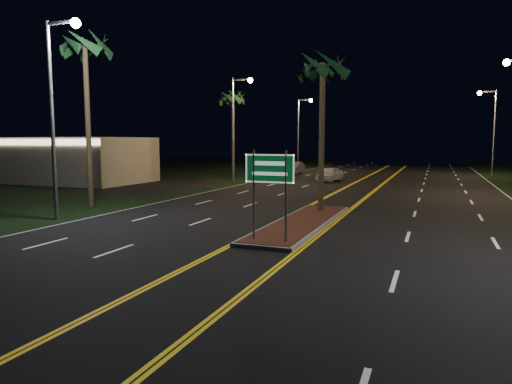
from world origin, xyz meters
The scene contains 14 objects.
ground centered at (0.00, 0.00, 0.00)m, with size 120.00×120.00×0.00m, color black.
grass_left centered at (-30.00, 25.00, 0.00)m, with size 40.00×110.00×0.01m, color black.
median_island centered at (0.00, 7.00, 0.08)m, with size 2.25×10.25×0.17m.
highway_sign centered at (0.00, 2.80, 2.40)m, with size 1.80×0.08×3.20m.
commercial_building centered at (-26.00, 19.99, 2.00)m, with size 15.00×8.12×4.00m.
streetlight_left_near centered at (-10.61, 4.00, 5.66)m, with size 1.91×0.44×9.00m.
streetlight_left_mid centered at (-10.61, 24.00, 5.66)m, with size 1.91×0.44×9.00m.
streetlight_left_far centered at (-10.61, 44.00, 5.66)m, with size 1.91×0.44×9.00m.
streetlight_right_far centered at (10.61, 42.00, 5.66)m, with size 1.91×0.44×9.00m.
palm_median centered at (0.00, 10.50, 7.28)m, with size 2.40×2.40×8.30m.
palm_left_near centered at (-12.50, 8.00, 8.68)m, with size 2.40×2.40×9.80m.
palm_left_far centered at (-12.80, 28.00, 7.75)m, with size 2.40×2.40×8.80m.
car_near centered at (-3.69, 29.45, 0.77)m, with size 1.99×4.64×1.55m, color white.
car_far centered at (-9.50, 37.36, 0.80)m, with size 2.05×4.78×1.59m, color #B1B6BB.
Camera 1 is at (5.37, -12.15, 3.63)m, focal length 32.00 mm.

